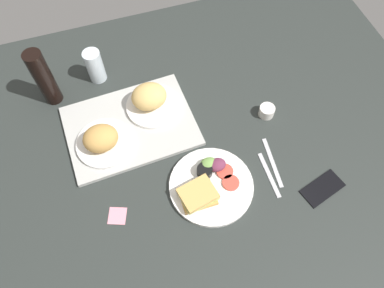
# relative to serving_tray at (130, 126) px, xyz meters

# --- Properties ---
(ground_plane) EXTENTS (1.90, 1.50, 0.03)m
(ground_plane) POSITION_rel_serving_tray_xyz_m (0.16, -0.19, -0.02)
(ground_plane) COLOR #282D2B
(serving_tray) EXTENTS (0.47, 0.35, 0.02)m
(serving_tray) POSITION_rel_serving_tray_xyz_m (0.00, 0.00, 0.00)
(serving_tray) COLOR #B2B2AD
(serving_tray) RESTS_ON ground_plane
(bread_plate_near) EXTENTS (0.20, 0.20, 0.09)m
(bread_plate_near) POSITION_rel_serving_tray_xyz_m (-0.10, -0.05, 0.05)
(bread_plate_near) COLOR white
(bread_plate_near) RESTS_ON serving_tray
(bread_plate_far) EXTENTS (0.20, 0.20, 0.10)m
(bread_plate_far) POSITION_rel_serving_tray_xyz_m (0.09, 0.06, 0.05)
(bread_plate_far) COLOR white
(bread_plate_far) RESTS_ON serving_tray
(plate_with_salad) EXTENTS (0.28, 0.28, 0.05)m
(plate_with_salad) POSITION_rel_serving_tray_xyz_m (0.19, -0.31, 0.01)
(plate_with_salad) COLOR white
(plate_with_salad) RESTS_ON ground_plane
(drinking_glass) EXTENTS (0.06, 0.06, 0.14)m
(drinking_glass) POSITION_rel_serving_tray_xyz_m (-0.07, 0.26, 0.06)
(drinking_glass) COLOR silver
(drinking_glass) RESTS_ON ground_plane
(soda_bottle) EXTENTS (0.06, 0.06, 0.24)m
(soda_bottle) POSITION_rel_serving_tray_xyz_m (-0.24, 0.22, 0.11)
(soda_bottle) COLOR black
(soda_bottle) RESTS_ON ground_plane
(espresso_cup) EXTENTS (0.06, 0.06, 0.04)m
(espresso_cup) POSITION_rel_serving_tray_xyz_m (0.49, -0.10, 0.01)
(espresso_cup) COLOR silver
(espresso_cup) RESTS_ON ground_plane
(fork) EXTENTS (0.02, 0.17, 0.01)m
(fork) POSITION_rel_serving_tray_xyz_m (0.40, -0.33, -0.01)
(fork) COLOR #B7B7BC
(fork) RESTS_ON ground_plane
(knife) EXTENTS (0.03, 0.19, 0.01)m
(knife) POSITION_rel_serving_tray_xyz_m (0.43, -0.29, -0.01)
(knife) COLOR #B7B7BC
(knife) RESTS_ON ground_plane
(cell_phone) EXTENTS (0.16, 0.11, 0.01)m
(cell_phone) POSITION_rel_serving_tray_xyz_m (0.54, -0.43, -0.00)
(cell_phone) COLOR black
(cell_phone) RESTS_ON ground_plane
(sticky_note) EXTENTS (0.07, 0.07, 0.00)m
(sticky_note) POSITION_rel_serving_tray_xyz_m (-0.12, -0.31, -0.01)
(sticky_note) COLOR pink
(sticky_note) RESTS_ON ground_plane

